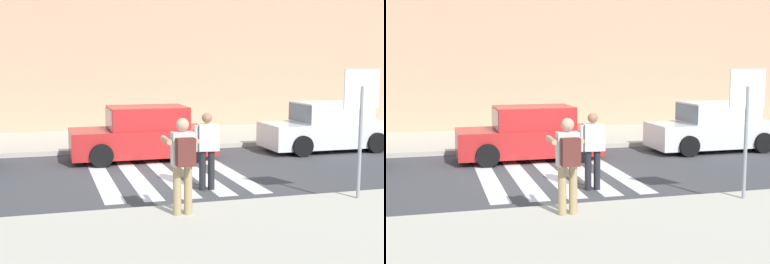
% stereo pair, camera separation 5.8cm
% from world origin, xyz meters
% --- Properties ---
extents(ground_plane, '(120.00, 120.00, 0.00)m').
position_xyz_m(ground_plane, '(0.00, 0.00, 0.00)').
color(ground_plane, '#424244').
extents(sidewalk_near, '(60.00, 6.00, 0.14)m').
position_xyz_m(sidewalk_near, '(0.00, -6.20, 0.07)').
color(sidewalk_near, beige).
rests_on(sidewalk_near, ground).
extents(sidewalk_far, '(60.00, 4.80, 0.14)m').
position_xyz_m(sidewalk_far, '(0.00, 6.00, 0.07)').
color(sidewalk_far, beige).
rests_on(sidewalk_far, ground).
extents(building_facade_far, '(56.00, 4.00, 6.41)m').
position_xyz_m(building_facade_far, '(0.00, 10.40, 3.20)').
color(building_facade_far, tan).
rests_on(building_facade_far, ground).
extents(crosswalk_stripe_0, '(0.44, 5.20, 0.01)m').
position_xyz_m(crosswalk_stripe_0, '(-1.60, 0.20, 0.00)').
color(crosswalk_stripe_0, silver).
rests_on(crosswalk_stripe_0, ground).
extents(crosswalk_stripe_1, '(0.44, 5.20, 0.01)m').
position_xyz_m(crosswalk_stripe_1, '(-0.80, 0.20, 0.00)').
color(crosswalk_stripe_1, silver).
rests_on(crosswalk_stripe_1, ground).
extents(crosswalk_stripe_2, '(0.44, 5.20, 0.01)m').
position_xyz_m(crosswalk_stripe_2, '(0.00, 0.20, 0.00)').
color(crosswalk_stripe_2, silver).
rests_on(crosswalk_stripe_2, ground).
extents(crosswalk_stripe_3, '(0.44, 5.20, 0.01)m').
position_xyz_m(crosswalk_stripe_3, '(0.80, 0.20, 0.00)').
color(crosswalk_stripe_3, silver).
rests_on(crosswalk_stripe_3, ground).
extents(crosswalk_stripe_4, '(0.44, 5.20, 0.01)m').
position_xyz_m(crosswalk_stripe_4, '(1.60, 0.20, 0.00)').
color(crosswalk_stripe_4, silver).
rests_on(crosswalk_stripe_4, ground).
extents(stop_sign, '(0.76, 0.08, 2.55)m').
position_xyz_m(stop_sign, '(3.03, -3.72, 2.00)').
color(stop_sign, gray).
rests_on(stop_sign, sidewalk_near).
extents(photographer_with_backpack, '(0.59, 0.84, 1.72)m').
position_xyz_m(photographer_with_backpack, '(-0.61, -3.92, 1.17)').
color(photographer_with_backpack, tan).
rests_on(photographer_with_backpack, sidewalk_near).
extents(pedestrian_crossing, '(0.58, 0.28, 1.72)m').
position_xyz_m(pedestrian_crossing, '(0.52, -1.71, 0.97)').
color(pedestrian_crossing, '#232328').
rests_on(pedestrian_crossing, ground).
extents(parked_car_red, '(4.10, 1.92, 1.55)m').
position_xyz_m(parked_car_red, '(-0.15, 2.30, 0.73)').
color(parked_car_red, red).
rests_on(parked_car_red, ground).
extents(parked_car_white, '(4.10, 1.92, 1.55)m').
position_xyz_m(parked_car_white, '(5.80, 2.30, 0.73)').
color(parked_car_white, white).
rests_on(parked_car_white, ground).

